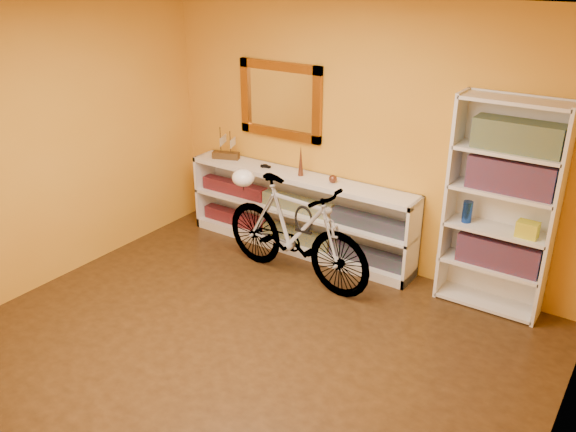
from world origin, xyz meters
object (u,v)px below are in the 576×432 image
Objects in this scene: bookcase at (500,208)px; helmet at (243,178)px; console_unit at (298,213)px; bicycle at (295,231)px.

helmet is (-2.37, -0.51, -0.05)m from bookcase.
bookcase is at bearing 0.71° from console_unit.
bicycle is at bearing -161.61° from bookcase.
console_unit is 0.63m from bicycle.
helmet is at bearing -167.95° from bookcase.
helmet is at bearing 90.00° from bicycle.
bookcase is at bearing -66.18° from bicycle.
console_unit is 1.50× the size of bicycle.
console_unit is 11.30× the size of helmet.
bookcase reaches higher than bicycle.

